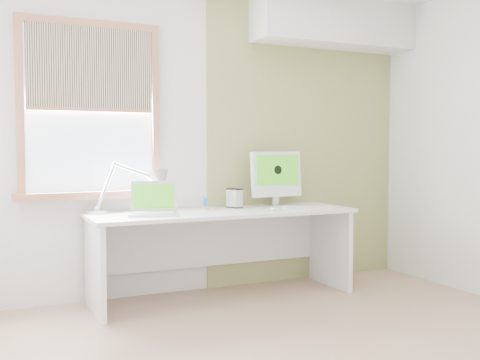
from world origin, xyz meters
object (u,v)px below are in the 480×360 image
laptop (154,206)px  external_drive (234,198)px  desk_lamp (148,185)px  desk (220,233)px  imac (276,175)px

laptop → external_drive: size_ratio=2.63×
desk_lamp → external_drive: size_ratio=4.28×
desk → laptop: bearing=-171.6°
desk_lamp → imac: (1.18, 0.01, 0.06)m
desk_lamp → laptop: bearing=-94.0°
laptop → external_drive: bearing=14.3°
external_drive → desk_lamp: bearing=-179.8°
desk → imac: 0.76m
desk → laptop: (-0.60, -0.09, 0.26)m
desk → laptop: laptop is taller
desk_lamp → external_drive: desk_lamp is taller
desk → external_drive: external_drive is taller
laptop → imac: 1.23m
desk → laptop: 0.66m
external_drive → imac: bearing=0.8°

